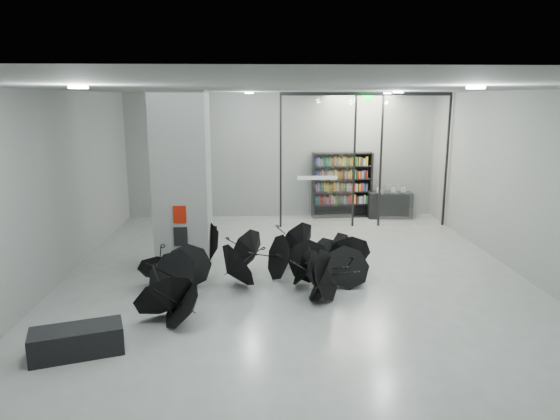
{
  "coord_description": "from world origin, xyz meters",
  "views": [
    {
      "loc": [
        -0.8,
        -9.6,
        3.84
      ],
      "look_at": [
        -0.3,
        1.5,
        1.4
      ],
      "focal_mm": 32.87,
      "sensor_mm": 36.0,
      "label": 1
    }
  ],
  "objects_px": {
    "column": "(182,180)",
    "shop_counter": "(390,205)",
    "bookshelf": "(342,185)",
    "umbrella_cluster": "(263,270)",
    "bench": "(77,341)"
  },
  "relations": [
    {
      "from": "column",
      "to": "shop_counter",
      "type": "bearing_deg",
      "value": 37.08
    },
    {
      "from": "bookshelf",
      "to": "umbrella_cluster",
      "type": "relative_size",
      "value": 0.42
    },
    {
      "from": "bench",
      "to": "bookshelf",
      "type": "distance_m",
      "value": 10.62
    },
    {
      "from": "umbrella_cluster",
      "to": "bookshelf",
      "type": "bearing_deg",
      "value": 66.63
    },
    {
      "from": "shop_counter",
      "to": "bench",
      "type": "bearing_deg",
      "value": -125.68
    },
    {
      "from": "bench",
      "to": "shop_counter",
      "type": "relative_size",
      "value": 0.95
    },
    {
      "from": "bench",
      "to": "column",
      "type": "bearing_deg",
      "value": 57.92
    },
    {
      "from": "bookshelf",
      "to": "umbrella_cluster",
      "type": "bearing_deg",
      "value": -116.83
    },
    {
      "from": "column",
      "to": "bookshelf",
      "type": "distance_m",
      "value": 6.58
    },
    {
      "from": "column",
      "to": "shop_counter",
      "type": "xyz_separation_m",
      "value": [
        6.01,
        4.54,
        -1.58
      ]
    },
    {
      "from": "column",
      "to": "shop_counter",
      "type": "relative_size",
      "value": 2.84
    },
    {
      "from": "column",
      "to": "bookshelf",
      "type": "bearing_deg",
      "value": 46.81
    },
    {
      "from": "column",
      "to": "bench",
      "type": "xyz_separation_m",
      "value": [
        -1.07,
        -4.28,
        -1.78
      ]
    },
    {
      "from": "column",
      "to": "bench",
      "type": "height_order",
      "value": "column"
    },
    {
      "from": "shop_counter",
      "to": "umbrella_cluster",
      "type": "bearing_deg",
      "value": -122.25
    }
  ]
}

